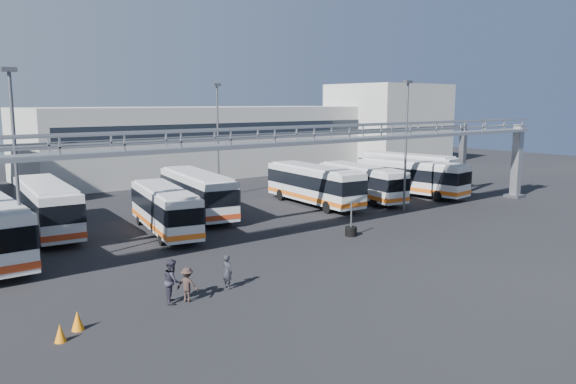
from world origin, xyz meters
TOP-DOWN VIEW (x-y plane):
  - ground at (0.00, 0.00)m, footprint 140.00×140.00m
  - gantry at (0.00, 5.87)m, footprint 51.40×5.15m
  - warehouse at (12.00, 38.00)m, footprint 42.00×14.00m
  - building_right at (38.00, 32.00)m, footprint 14.00×12.00m
  - light_pole_left at (-16.00, 8.00)m, footprint 0.70×0.35m
  - light_pole_mid at (12.00, 7.00)m, footprint 0.70×0.35m
  - light_pole_back at (4.00, 22.00)m, footprint 0.70×0.35m
  - bus_2 at (-12.49, 16.49)m, footprint 3.71×11.32m
  - bus_3 at (-6.37, 11.78)m, footprint 4.34×10.30m
  - bus_4 at (-1.89, 15.50)m, footprint 4.43×11.20m
  - bus_6 at (7.97, 13.33)m, footprint 3.65×11.09m
  - bus_7 at (12.80, 12.52)m, footprint 3.92×10.37m
  - bus_8 at (18.27, 11.47)m, footprint 3.67×10.92m
  - bus_9 at (23.04, 15.91)m, footprint 3.95×11.01m
  - pedestrian_a at (-9.18, -0.35)m, footprint 0.44×0.62m
  - pedestrian_b at (-12.01, -0.44)m, footprint 1.06×1.15m
  - pedestrian_c at (-11.47, -0.76)m, footprint 1.05×1.12m
  - cone_left at (-17.07, -1.62)m, footprint 0.54×0.54m
  - cone_right at (-16.23, -0.93)m, footprint 0.61×0.61m
  - tire_stack at (2.64, 3.50)m, footprint 0.76×0.76m

SIDE VIEW (x-z plane):
  - ground at x=0.00m, z-range 0.00..0.00m
  - cone_left at x=-17.07m, z-range 0.00..0.67m
  - tire_stack at x=2.64m, z-range -0.72..1.45m
  - cone_right at x=-16.23m, z-range 0.00..0.75m
  - pedestrian_c at x=-11.47m, z-range 0.00..1.52m
  - pedestrian_a at x=-9.18m, z-range 0.00..1.61m
  - pedestrian_b at x=-12.01m, z-range 0.00..1.91m
  - bus_3 at x=-6.37m, z-range 0.16..3.21m
  - bus_7 at x=12.80m, z-range 0.16..3.24m
  - bus_8 at x=18.27m, z-range 0.17..3.43m
  - bus_9 at x=23.04m, z-range 0.17..3.44m
  - bus_6 at x=7.97m, z-range 0.18..3.48m
  - bus_4 at x=-1.89m, z-range 0.18..3.49m
  - bus_2 at x=-12.49m, z-range 0.18..3.55m
  - warehouse at x=12.00m, z-range 0.00..8.00m
  - building_right at x=38.00m, z-range 0.00..11.00m
  - gantry at x=0.00m, z-range 1.96..9.06m
  - light_pole_left at x=-16.00m, z-range 0.62..10.83m
  - light_pole_mid at x=12.00m, z-range 0.62..10.83m
  - light_pole_back at x=4.00m, z-range 0.62..10.83m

